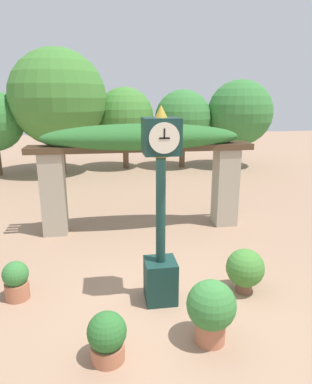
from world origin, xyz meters
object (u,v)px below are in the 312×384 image
potted_plant_far_right (16,280)px  potted_plant_near_right (211,309)px  pedestal_clock (161,215)px  potted_plant_near_left (245,269)px  potted_plant_far_left (107,337)px

potted_plant_far_right → potted_plant_near_right: bearing=-27.8°
pedestal_clock → potted_plant_far_right: (-2.48, 0.43, -1.20)m
potted_plant_near_left → potted_plant_far_right: 4.05m
potted_plant_near_left → potted_plant_near_right: bearing=-130.6°
potted_plant_near_left → pedestal_clock: bearing=-179.0°
potted_plant_far_left → potted_plant_far_right: bearing=131.8°
potted_plant_near_right → potted_plant_far_right: (-3.01, 1.59, -0.18)m
potted_plant_near_left → potted_plant_far_right: (-4.03, 0.40, -0.10)m
potted_plant_far_left → potted_plant_far_right: size_ratio=1.00×
potted_plant_near_left → potted_plant_far_right: size_ratio=1.17×
potted_plant_near_left → potted_plant_near_right: size_ratio=0.86×
potted_plant_near_right → potted_plant_far_right: 3.41m
potted_plant_far_left → potted_plant_far_right: 2.32m
pedestal_clock → potted_plant_near_left: size_ratio=4.06×
pedestal_clock → potted_plant_near_right: (0.53, -1.16, -1.03)m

